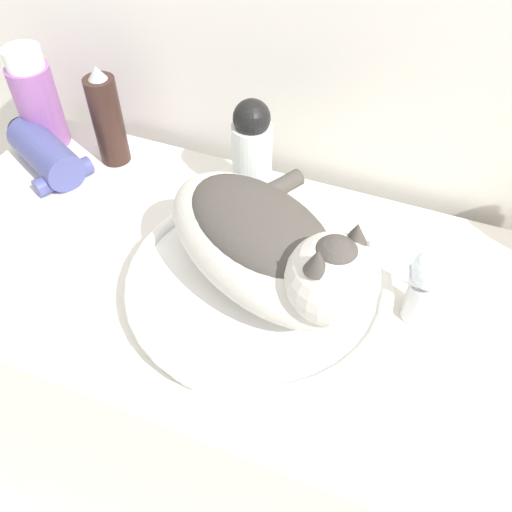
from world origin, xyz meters
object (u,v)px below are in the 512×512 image
object	(u,v)px
cat	(269,245)
lotion_bottle_white	(252,152)
faucet	(421,282)
hair_dryer	(46,155)
mouthwash_bottle	(37,100)
hairspray_can_black	(107,119)

from	to	relation	value
cat	lotion_bottle_white	distance (m)	0.23
faucet	hair_dryer	xyz separation A→B (m)	(-0.66, 0.08, -0.04)
mouthwash_bottle	lotion_bottle_white	size ratio (longest dim) A/B	1.02
lotion_bottle_white	hair_dryer	xyz separation A→B (m)	(-0.36, -0.07, -0.06)
cat	hair_dryer	size ratio (longest dim) A/B	1.91
mouthwash_bottle	faucet	bearing A→B (deg)	-12.09
faucet	hair_dryer	size ratio (longest dim) A/B	0.68
hairspray_can_black	mouthwash_bottle	world-z (taller)	mouthwash_bottle
mouthwash_bottle	hair_dryer	xyz separation A→B (m)	(0.05, -0.07, -0.06)
faucet	lotion_bottle_white	distance (m)	0.34
lotion_bottle_white	faucet	bearing A→B (deg)	-27.04
faucet	hairspray_can_black	size ratio (longest dim) A/B	0.70
cat	hairspray_can_black	distance (m)	0.43
mouthwash_bottle	lotion_bottle_white	world-z (taller)	mouthwash_bottle
faucet	hair_dryer	distance (m)	0.67
cat	lotion_bottle_white	bearing A→B (deg)	145.34
cat	hairspray_can_black	world-z (taller)	cat
hairspray_can_black	hair_dryer	size ratio (longest dim) A/B	0.97
hairspray_can_black	faucet	bearing A→B (deg)	-15.05
mouthwash_bottle	hair_dryer	size ratio (longest dim) A/B	0.99
cat	faucet	xyz separation A→B (m)	(0.19, 0.05, -0.04)
hairspray_can_black	lotion_bottle_white	bearing A→B (deg)	-0.00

